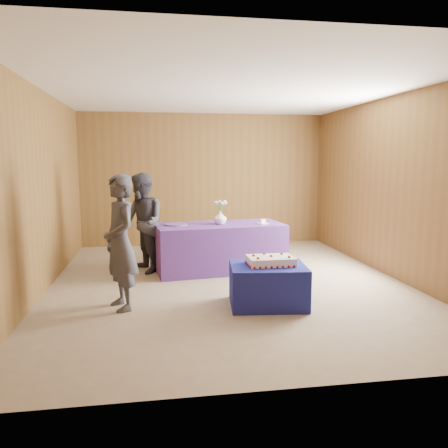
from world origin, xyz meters
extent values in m
plane|color=gray|center=(0.00, 0.00, 0.00)|extent=(6.00, 6.00, 0.00)
cube|color=brown|center=(0.00, 3.00, 1.35)|extent=(5.00, 0.04, 2.70)
cube|color=brown|center=(0.00, -3.00, 1.35)|extent=(5.00, 0.04, 2.70)
cube|color=brown|center=(-2.50, 0.00, 1.35)|extent=(0.04, 6.00, 2.70)
cube|color=brown|center=(2.50, 0.00, 1.35)|extent=(0.04, 6.00, 2.70)
cube|color=white|center=(0.00, 0.00, 2.70)|extent=(5.00, 6.00, 0.04)
cube|color=navy|center=(0.31, -1.06, 0.25)|extent=(0.97, 0.79, 0.50)
cube|color=#5F2E81|center=(-0.01, 0.73, 0.38)|extent=(2.09, 1.13, 0.75)
cube|color=white|center=(0.35, -1.04, 0.55)|extent=(0.55, 0.37, 0.10)
sphere|color=#A40D0C|center=(0.07, -1.22, 0.51)|extent=(0.03, 0.03, 0.03)
sphere|color=#A40D0C|center=(0.62, -1.22, 0.51)|extent=(0.03, 0.03, 0.03)
sphere|color=#A40D0C|center=(0.07, -0.85, 0.51)|extent=(0.03, 0.03, 0.03)
sphere|color=#A40D0C|center=(0.62, -0.85, 0.51)|extent=(0.03, 0.03, 0.03)
sphere|color=#A40D0C|center=(0.18, -1.13, 0.62)|extent=(0.03, 0.03, 0.03)
cone|color=#16621D|center=(0.21, -1.13, 0.61)|extent=(0.01, 0.02, 0.02)
sphere|color=#A40D0C|center=(0.49, -0.95, 0.62)|extent=(0.03, 0.03, 0.03)
cone|color=#16621D|center=(0.52, -0.95, 0.61)|extent=(0.01, 0.02, 0.02)
sphere|color=#A40D0C|center=(0.35, -1.04, 0.62)|extent=(0.03, 0.03, 0.03)
cone|color=#16621D|center=(0.37, -1.04, 0.61)|extent=(0.01, 0.02, 0.02)
imported|color=white|center=(0.00, 0.72, 0.85)|extent=(0.21, 0.21, 0.21)
cylinder|color=#29682E|center=(0.03, 0.72, 1.03)|extent=(0.01, 0.01, 0.14)
sphere|color=silver|center=(0.08, 0.72, 1.10)|extent=(0.05, 0.05, 0.05)
cylinder|color=#29682E|center=(0.02, 0.75, 1.03)|extent=(0.01, 0.01, 0.14)
sphere|color=white|center=(0.06, 0.78, 1.10)|extent=(0.05, 0.05, 0.05)
cylinder|color=#29682E|center=(0.00, 0.76, 1.03)|extent=(0.01, 0.01, 0.14)
sphere|color=silver|center=(0.00, 0.81, 1.10)|extent=(0.05, 0.05, 0.05)
cylinder|color=#29682E|center=(-0.03, 0.75, 1.03)|extent=(0.01, 0.01, 0.14)
sphere|color=white|center=(-0.06, 0.78, 1.10)|extent=(0.05, 0.05, 0.05)
cylinder|color=#29682E|center=(-0.04, 0.72, 1.03)|extent=(0.01, 0.01, 0.14)
sphere|color=silver|center=(-0.09, 0.72, 1.10)|extent=(0.05, 0.05, 0.05)
cylinder|color=#29682E|center=(-0.03, 0.70, 1.03)|extent=(0.01, 0.01, 0.14)
sphere|color=white|center=(-0.06, 0.67, 1.10)|extent=(0.05, 0.05, 0.05)
cylinder|color=#29682E|center=(0.00, 0.69, 1.03)|extent=(0.01, 0.01, 0.14)
sphere|color=silver|center=(0.00, 0.64, 1.10)|extent=(0.05, 0.05, 0.05)
cylinder|color=#29682E|center=(0.02, 0.70, 1.03)|extent=(0.01, 0.01, 0.14)
sphere|color=white|center=(0.06, 0.67, 1.10)|extent=(0.05, 0.05, 0.05)
cylinder|color=#664C99|center=(-0.70, 0.74, 0.76)|extent=(0.50, 0.50, 0.02)
cylinder|color=silver|center=(0.67, 0.66, 0.76)|extent=(0.20, 0.20, 0.01)
cube|color=white|center=(0.67, 0.66, 0.79)|extent=(0.09, 0.08, 0.06)
sphere|color=#A40D0C|center=(0.67, 0.64, 0.84)|extent=(0.03, 0.03, 0.03)
cube|color=silver|center=(0.71, 0.49, 0.75)|extent=(0.26, 0.07, 0.00)
imported|color=#3B3A45|center=(-1.43, -0.89, 0.80)|extent=(0.58, 0.69, 1.60)
imported|color=#34323C|center=(-1.22, 0.81, 0.78)|extent=(0.84, 0.93, 1.57)
camera|label=1|loc=(-1.02, -6.04, 1.75)|focal=35.00mm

